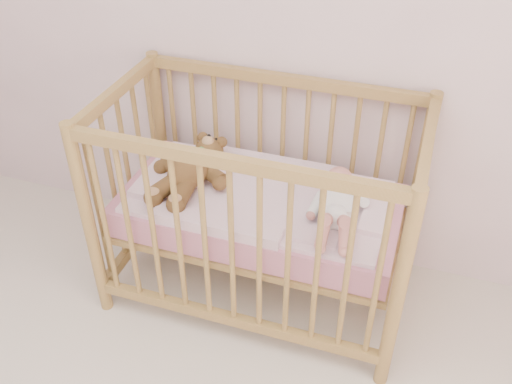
% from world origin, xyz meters
% --- Properties ---
extents(crib, '(1.36, 0.76, 1.00)m').
position_xyz_m(crib, '(0.12, 1.60, 0.50)').
color(crib, '#A28044').
rests_on(crib, floor).
extents(mattress, '(1.22, 0.62, 0.13)m').
position_xyz_m(mattress, '(0.12, 1.60, 0.49)').
color(mattress, '#C47A86').
rests_on(mattress, crib).
extents(blanket, '(1.10, 0.58, 0.06)m').
position_xyz_m(blanket, '(0.12, 1.60, 0.56)').
color(blanket, pink).
rests_on(blanket, mattress).
extents(baby, '(0.33, 0.57, 0.13)m').
position_xyz_m(baby, '(0.47, 1.58, 0.64)').
color(baby, white).
rests_on(baby, blanket).
extents(teddy_bear, '(0.43, 0.58, 0.15)m').
position_xyz_m(teddy_bear, '(-0.20, 1.58, 0.65)').
color(teddy_bear, brown).
rests_on(teddy_bear, blanket).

